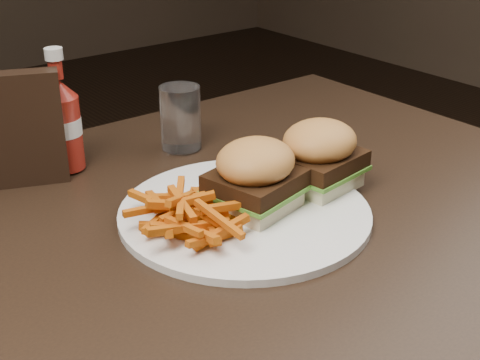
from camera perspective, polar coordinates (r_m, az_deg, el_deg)
dining_table at (r=0.89m, az=-3.98°, el=-4.71°), size 1.20×0.80×0.04m
plate at (r=0.89m, az=0.40°, el=-2.83°), size 0.34×0.34×0.01m
sandwich_half_a at (r=0.89m, az=1.30°, el=-1.78°), size 0.12×0.11×0.03m
sandwich_half_b at (r=0.96m, az=6.65°, el=0.14°), size 0.11×0.10×0.03m
fries_pile at (r=0.84m, az=-4.38°, el=-2.71°), size 0.15×0.15×0.05m
ketchup_bottle at (r=1.04m, az=-14.85°, el=3.90°), size 0.07×0.07×0.11m
tumbler at (r=1.09m, az=-5.11°, el=5.34°), size 0.08×0.08×0.10m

